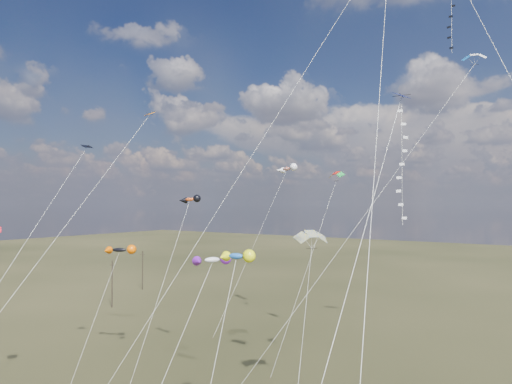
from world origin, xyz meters
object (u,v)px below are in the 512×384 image
Objects in this scene: utility_pole_far at (143,270)px; diamond_black_high at (462,24)px; novelty_black_orange at (119,250)px; utility_pole_near at (112,283)px.

diamond_black_high is at bearing -26.43° from utility_pole_far.
diamond_black_high is (67.20, -33.40, 25.40)m from utility_pole_far.
utility_pole_near is at bearing 143.05° from novelty_black_orange.
utility_pole_near is 29.29m from novelty_black_orange.
utility_pole_near is at bearing -60.26° from utility_pole_far.
utility_pole_near is 16.12m from utility_pole_far.
diamond_black_high is 2.65× the size of novelty_black_orange.
utility_pole_near is 1.00× the size of utility_pole_far.
utility_pole_far is 44.15m from novelty_black_orange.
utility_pole_near is at bearing 161.86° from diamond_black_high.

